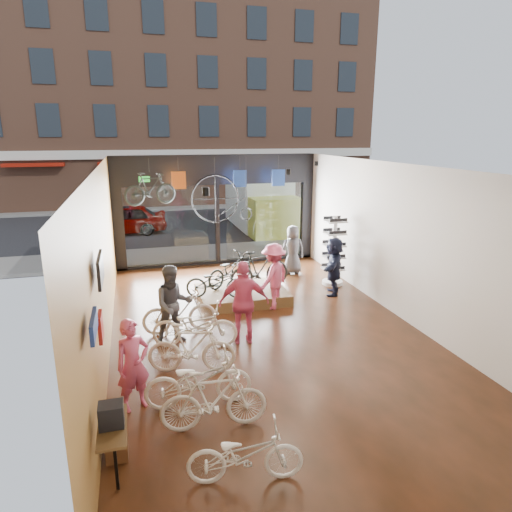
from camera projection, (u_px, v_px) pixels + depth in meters
name	position (u px, v px, depth m)	size (l,w,h in m)	color
ground_plane	(265.00, 331.00, 10.76)	(7.00, 12.00, 0.04)	black
ceiling	(266.00, 166.00, 9.77)	(7.00, 12.00, 0.04)	black
wall_left	(102.00, 264.00, 9.37)	(0.04, 12.00, 3.80)	#AA843D
wall_right	(403.00, 243.00, 11.16)	(0.04, 12.00, 3.80)	beige
wall_back	(432.00, 395.00, 4.66)	(7.00, 0.04, 3.80)	beige
storefront	(217.00, 210.00, 15.86)	(7.00, 0.26, 3.80)	black
exit_sign	(144.00, 179.00, 14.83)	(0.35, 0.06, 0.18)	#198C26
street_road	(187.00, 219.00, 24.74)	(30.00, 18.00, 0.02)	black
sidewalk_near	(212.00, 253.00, 17.45)	(30.00, 2.40, 0.12)	slate
sidewalk_far	(179.00, 207.00, 28.44)	(30.00, 2.00, 0.12)	slate
opposite_building	(171.00, 93.00, 28.97)	(26.00, 5.00, 14.00)	brown
street_car	(122.00, 219.00, 20.92)	(1.60, 3.97, 1.35)	gray
box_truck	(263.00, 203.00, 21.45)	(2.23, 6.70, 2.64)	silver
floor_bike_0	(245.00, 454.00, 5.99)	(0.54, 1.55, 0.81)	beige
floor_bike_1	(214.00, 400.00, 7.05)	(0.47, 1.67, 1.01)	beige
floor_bike_2	(198.00, 380.00, 7.66)	(0.63, 1.81, 0.95)	beige
floor_bike_3	(192.00, 348.00, 8.74)	(0.48, 1.69, 1.02)	beige
floor_bike_4	(195.00, 326.00, 9.81)	(0.64, 1.83, 0.96)	beige
floor_bike_5	(180.00, 312.00, 10.49)	(0.48, 1.71, 1.03)	beige
display_platform	(242.00, 295.00, 12.68)	(2.40, 1.80, 0.30)	#54351D
display_bike_left	(216.00, 282.00, 11.92)	(0.56, 1.60, 0.84)	black
display_bike_mid	(260.00, 269.00, 12.63)	(0.51, 1.82, 1.09)	black
display_bike_right	(230.00, 270.00, 12.93)	(0.60, 1.72, 0.90)	black
customer_0	(133.00, 365.00, 7.52)	(0.58, 0.38, 1.59)	#CC4C72
customer_1	(173.00, 305.00, 9.93)	(0.85, 0.67, 1.76)	#3F3F44
customer_2	(244.00, 303.00, 9.90)	(1.09, 0.45, 1.86)	#CC4C72
customer_3	(274.00, 276.00, 11.90)	(1.13, 0.65, 1.75)	#CC4C72
customer_4	(293.00, 250.00, 14.91)	(0.79, 0.51, 1.61)	#3F3F44
customer_5	(334.00, 266.00, 13.00)	(1.55, 0.49, 1.67)	#161C33
sunglasses_rack	(334.00, 251.00, 13.77)	(0.62, 0.51, 2.11)	white
wall_merch	(103.00, 372.00, 6.30)	(0.40, 2.40, 2.60)	navy
penny_farthing	(225.00, 200.00, 14.08)	(1.85, 0.06, 1.48)	black
hung_bike	(150.00, 189.00, 13.33)	(0.45, 1.58, 0.95)	black
jersey_left	(179.00, 180.00, 14.47)	(0.45, 0.03, 0.55)	#CC5919
jersey_mid	(240.00, 179.00, 14.98)	(0.45, 0.03, 0.55)	#1E3F99
jersey_right	(278.00, 178.00, 15.31)	(0.45, 0.03, 0.55)	#1E3F99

